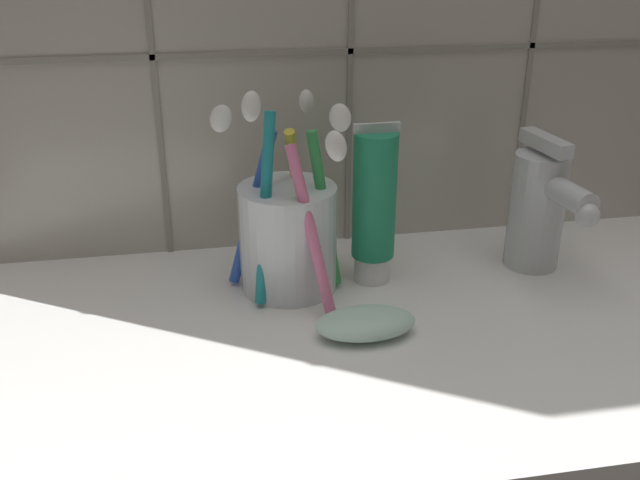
# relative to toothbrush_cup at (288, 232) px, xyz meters

# --- Properties ---
(sink_counter) EXTENTS (0.68, 0.34, 0.02)m
(sink_counter) POSITION_rel_toothbrush_cup_xyz_m (0.05, -0.08, -0.06)
(sink_counter) COLOR white
(sink_counter) RESTS_ON ground
(toothbrush_cup) EXTENTS (0.11, 0.16, 0.18)m
(toothbrush_cup) POSITION_rel_toothbrush_cup_xyz_m (0.00, 0.00, 0.00)
(toothbrush_cup) COLOR silver
(toothbrush_cup) RESTS_ON sink_counter
(toothpaste_tube) EXTENTS (0.04, 0.04, 0.14)m
(toothpaste_tube) POSITION_rel_toothbrush_cup_xyz_m (0.07, 0.00, 0.02)
(toothpaste_tube) COLOR white
(toothpaste_tube) RESTS_ON sink_counter
(sink_faucet) EXTENTS (0.05, 0.11, 0.12)m
(sink_faucet) POSITION_rel_toothbrush_cup_xyz_m (0.22, -0.00, 0.01)
(sink_faucet) COLOR silver
(sink_faucet) RESTS_ON sink_counter
(soap_bar) EXTENTS (0.08, 0.04, 0.02)m
(soap_bar) POSITION_rel_toothbrush_cup_xyz_m (0.05, -0.09, -0.04)
(soap_bar) COLOR silver
(soap_bar) RESTS_ON sink_counter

